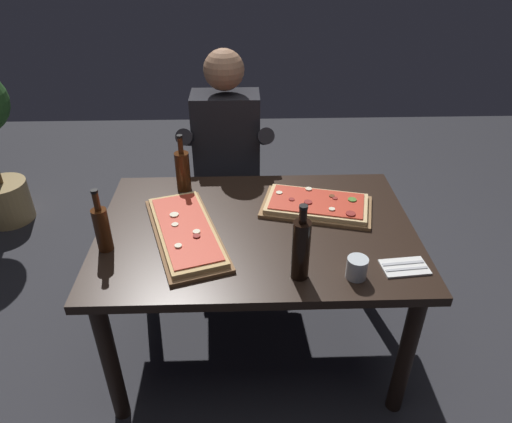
% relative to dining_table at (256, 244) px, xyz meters
% --- Properties ---
extents(ground_plane, '(6.40, 6.40, 0.00)m').
position_rel_dining_table_xyz_m(ground_plane, '(0.00, 0.00, -0.64)').
color(ground_plane, '#2D2D33').
extents(dining_table, '(1.40, 0.96, 0.74)m').
position_rel_dining_table_xyz_m(dining_table, '(0.00, 0.00, 0.00)').
color(dining_table, black).
rests_on(dining_table, ground_plane).
extents(pizza_rectangular_front, '(0.56, 0.40, 0.05)m').
position_rel_dining_table_xyz_m(pizza_rectangular_front, '(0.29, 0.15, 0.12)').
color(pizza_rectangular_front, olive).
rests_on(pizza_rectangular_front, dining_table).
extents(pizza_rectangular_left, '(0.44, 0.68, 0.05)m').
position_rel_dining_table_xyz_m(pizza_rectangular_left, '(-0.31, -0.05, 0.11)').
color(pizza_rectangular_left, brown).
rests_on(pizza_rectangular_left, dining_table).
extents(wine_bottle_dark, '(0.07, 0.07, 0.29)m').
position_rel_dining_table_xyz_m(wine_bottle_dark, '(-0.35, 0.35, 0.20)').
color(wine_bottle_dark, '#47230F').
rests_on(wine_bottle_dark, dining_table).
extents(oil_bottle_amber, '(0.07, 0.07, 0.32)m').
position_rel_dining_table_xyz_m(oil_bottle_amber, '(0.15, -0.34, 0.23)').
color(oil_bottle_amber, black).
rests_on(oil_bottle_amber, dining_table).
extents(vinegar_bottle_green, '(0.06, 0.06, 0.28)m').
position_rel_dining_table_xyz_m(vinegar_bottle_green, '(-0.63, -0.14, 0.20)').
color(vinegar_bottle_green, '#47230F').
rests_on(vinegar_bottle_green, dining_table).
extents(tumbler_near_camera, '(0.08, 0.08, 0.09)m').
position_rel_dining_table_xyz_m(tumbler_near_camera, '(0.37, -0.35, 0.14)').
color(tumbler_near_camera, silver).
rests_on(tumbler_near_camera, dining_table).
extents(napkin_cutlery_set, '(0.19, 0.13, 0.01)m').
position_rel_dining_table_xyz_m(napkin_cutlery_set, '(0.57, -0.30, 0.10)').
color(napkin_cutlery_set, white).
rests_on(napkin_cutlery_set, dining_table).
extents(diner_chair, '(0.44, 0.44, 0.87)m').
position_rel_dining_table_xyz_m(diner_chair, '(-0.15, 0.86, -0.16)').
color(diner_chair, black).
rests_on(diner_chair, ground_plane).
extents(seated_diner, '(0.53, 0.41, 1.33)m').
position_rel_dining_table_xyz_m(seated_diner, '(-0.15, 0.74, 0.10)').
color(seated_diner, '#23232D').
rests_on(seated_diner, ground_plane).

